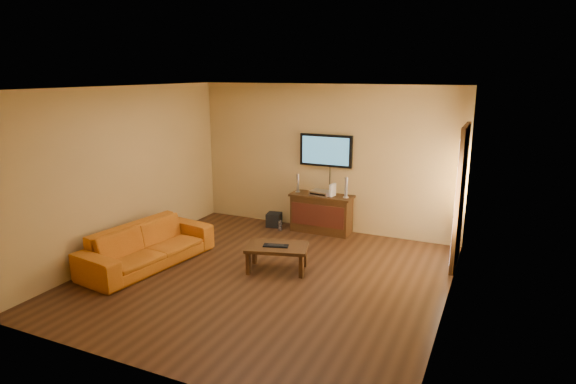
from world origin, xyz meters
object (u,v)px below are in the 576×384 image
Objects in this scene: speaker_left at (298,184)px; bottle at (280,225)px; speaker_right at (346,188)px; subwoofer at (274,220)px; keyboard at (276,246)px; game_console at (333,190)px; sofa at (147,239)px; coffee_table at (277,249)px; television at (326,150)px; av_receiver at (321,193)px; media_console at (321,213)px.

speaker_left reaches higher than bottle.
subwoofer is at bearing -177.52° from speaker_right.
game_console is at bearing 84.48° from keyboard.
coffee_table is at bearing -64.23° from sofa.
speaker_left is 1.32× the size of subwoofer.
subwoofer is at bearing -164.91° from television.
speaker_left reaches higher than game_console.
speaker_right is at bearing 12.49° from game_console.
game_console is 1.22m from bottle.
sofa is at bearing -162.75° from keyboard.
av_receiver is (0.48, -0.05, -0.12)m from speaker_left.
sofa is at bearing -124.26° from television.
speaker_right is at bearing -34.42° from sofa.
media_console reaches higher than keyboard.
subwoofer is at bearing -168.74° from speaker_left.
speaker_right reaches higher than sofa.
television is at bearing 5.48° from subwoofer.
bottle is at bearing 114.07° from coffee_table.
game_console reaches higher than sofa.
speaker_left reaches higher than av_receiver.
coffee_table reaches higher than bottle.
speaker_left is at bearing 177.70° from media_console.
television is 0.80m from speaker_right.
bottle is (-1.20, -0.24, -0.79)m from speaker_right.
keyboard is (0.03, -1.99, 0.04)m from media_console.
speaker_right is 1.03× the size of av_receiver.
media_console is at bearing -28.10° from sofa.
game_console is at bearing -6.77° from subwoofer.
speaker_right is 1.83× the size of bottle.
sofa is 3.34m from game_console.
subwoofer is at bearing 140.11° from bottle.
subwoofer is 0.66× the size of keyboard.
keyboard is (0.97, -1.92, 0.27)m from subwoofer.
television is 2.73× the size of av_receiver.
av_receiver is 1.79× the size of bottle.
media_console is 2.92× the size of keyboard.
speaker_right is at bearing 10.51° from av_receiver.
speaker_right is 1.60m from subwoofer.
speaker_left is 0.50m from av_receiver.
speaker_right is 2.08m from keyboard.
sofa is at bearing -132.43° from speaker_right.
speaker_left is 0.96m from speaker_right.
speaker_left reaches higher than media_console.
sofa is 8.08× the size of subwoofer.
av_receiver is at bearing -178.09° from speaker_right.
keyboard is (-0.44, -1.98, -0.48)m from speaker_right.
sofa is at bearing -162.23° from coffee_table.
speaker_left is 1.69× the size of bottle.
keyboard is at bearing -83.86° from game_console.
subwoofer is at bearing -12.51° from sofa.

